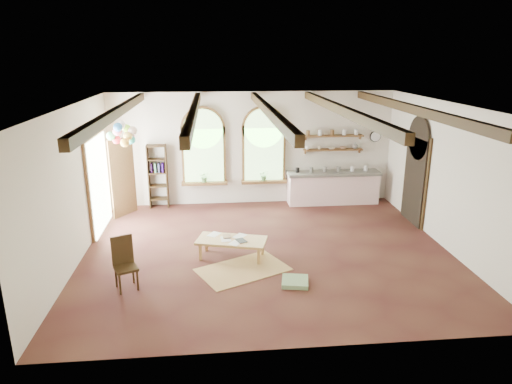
{
  "coord_description": "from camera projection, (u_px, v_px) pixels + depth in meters",
  "views": [
    {
      "loc": [
        -1.14,
        -9.23,
        4.22
      ],
      "look_at": [
        -0.19,
        0.6,
        1.2
      ],
      "focal_mm": 32.0,
      "sensor_mm": 36.0,
      "label": 1
    }
  ],
  "objects": [
    {
      "name": "floor_mat",
      "position": [
        243.0,
        269.0,
        9.24
      ],
      "size": [
        2.04,
        1.73,
        0.02
      ],
      "primitive_type": "cube",
      "rotation": [
        0.0,
        0.0,
        0.46
      ],
      "color": "tan",
      "rests_on": "floor"
    },
    {
      "name": "water_jug_b",
      "position": [
        366.0,
        194.0,
        13.4
      ],
      "size": [
        0.27,
        0.27,
        0.52
      ],
      "color": "#5684B9",
      "rests_on": "floor"
    },
    {
      "name": "right_doorway",
      "position": [
        415.0,
        181.0,
        11.59
      ],
      "size": [
        0.1,
        1.3,
        2.4
      ],
      "primitive_type": "cube",
      "color": "black",
      "rests_on": "floor"
    },
    {
      "name": "kitchen_counter",
      "position": [
        333.0,
        187.0,
        13.24
      ],
      "size": [
        2.68,
        0.62,
        0.94
      ],
      "color": "#FFD8DA",
      "rests_on": "floor"
    },
    {
      "name": "potted_plant_right",
      "position": [
        264.0,
        175.0,
        13.06
      ],
      "size": [
        0.27,
        0.23,
        0.3
      ],
      "primitive_type": "imported",
      "color": "#598C4C",
      "rests_on": "window_right"
    },
    {
      "name": "tablet",
      "position": [
        241.0,
        241.0,
        9.61
      ],
      "size": [
        0.26,
        0.31,
        0.01
      ],
      "primitive_type": "cube",
      "rotation": [
        0.0,
        0.0,
        0.37
      ],
      "color": "black",
      "rests_on": "coffee_table"
    },
    {
      "name": "left_doorway",
      "position": [
        99.0,
        184.0,
        11.14
      ],
      "size": [
        0.1,
        1.9,
        2.5
      ],
      "primitive_type": "cube",
      "color": "brown",
      "rests_on": "floor"
    },
    {
      "name": "shelf_vase",
      "position": [
        355.0,
        145.0,
        13.12
      ],
      "size": [
        0.18,
        0.18,
        0.19
      ],
      "primitive_type": "imported",
      "color": "slate",
      "rests_on": "wall_shelf_lower"
    },
    {
      "name": "side_chair",
      "position": [
        126.0,
        274.0,
        8.45
      ],
      "size": [
        0.52,
        0.52,
        1.0
      ],
      "color": "#31200F",
      "rests_on": "floor"
    },
    {
      "name": "window_right",
      "position": [
        264.0,
        148.0,
        12.93
      ],
      "size": [
        1.3,
        0.28,
        2.2
      ],
      "color": "brown",
      "rests_on": "floor"
    },
    {
      "name": "floor",
      "position": [
        267.0,
        251.0,
        10.12
      ],
      "size": [
        8.0,
        8.0,
        0.0
      ],
      "primitive_type": "plane",
      "color": "#522E21",
      "rests_on": "ground"
    },
    {
      "name": "shelf_bowl_a",
      "position": [
        331.0,
        148.0,
        13.08
      ],
      "size": [
        0.22,
        0.22,
        0.05
      ],
      "primitive_type": "imported",
      "color": "beige",
      "rests_on": "wall_shelf_lower"
    },
    {
      "name": "coffee_table",
      "position": [
        232.0,
        241.0,
        9.71
      ],
      "size": [
        1.59,
        1.03,
        0.42
      ],
      "color": "tan",
      "rests_on": "floor"
    },
    {
      "name": "balloon_cluster",
      "position": [
        123.0,
        134.0,
        11.06
      ],
      "size": [
        0.75,
        0.82,
        1.14
      ],
      "color": "silver",
      "rests_on": "floor"
    },
    {
      "name": "potted_plant_left",
      "position": [
        204.0,
        177.0,
        12.91
      ],
      "size": [
        0.27,
        0.23,
        0.3
      ],
      "primitive_type": "imported",
      "color": "#598C4C",
      "rests_on": "window_left"
    },
    {
      "name": "shelf_cup_a",
      "position": [
        307.0,
        148.0,
        13.01
      ],
      "size": [
        0.12,
        0.1,
        0.1
      ],
      "primitive_type": "imported",
      "color": "white",
      "rests_on": "wall_shelf_lower"
    },
    {
      "name": "bookshelf",
      "position": [
        158.0,
        176.0,
        12.77
      ],
      "size": [
        0.53,
        0.32,
        1.8
      ],
      "color": "#31200F",
      "rests_on": "floor"
    },
    {
      "name": "window_left",
      "position": [
        204.0,
        149.0,
        12.78
      ],
      "size": [
        1.3,
        0.28,
        2.2
      ],
      "color": "brown",
      "rests_on": "floor"
    },
    {
      "name": "wall_shelf_upper",
      "position": [
        334.0,
        136.0,
        12.98
      ],
      "size": [
        1.7,
        0.24,
        0.04
      ],
      "primitive_type": "cube",
      "color": "brown",
      "rests_on": "wall_back"
    },
    {
      "name": "wall_shelf_lower",
      "position": [
        333.0,
        150.0,
        13.1
      ],
      "size": [
        1.7,
        0.24,
        0.04
      ],
      "primitive_type": "cube",
      "color": "brown",
      "rests_on": "wall_back"
    },
    {
      "name": "table_book",
      "position": [
        223.0,
        236.0,
        9.82
      ],
      "size": [
        0.17,
        0.24,
        0.02
      ],
      "primitive_type": "imported",
      "rotation": [
        0.0,
        0.0,
        0.02
      ],
      "color": "olive",
      "rests_on": "coffee_table"
    },
    {
      "name": "water_jug_a",
      "position": [
        364.0,
        195.0,
        13.38
      ],
      "size": [
        0.27,
        0.27,
        0.52
      ],
      "color": "#5684B9",
      "rests_on": "floor"
    },
    {
      "name": "floor_cushion",
      "position": [
        295.0,
        282.0,
        8.68
      ],
      "size": [
        0.58,
        0.58,
        0.09
      ],
      "primitive_type": "cube",
      "rotation": [
        0.0,
        0.0,
        -0.19
      ],
      "color": "gray",
      "rests_on": "floor"
    },
    {
      "name": "shelf_bowl_b",
      "position": [
        343.0,
        148.0,
        13.11
      ],
      "size": [
        0.2,
        0.2,
        0.06
      ],
      "primitive_type": "imported",
      "color": "#8C664C",
      "rests_on": "wall_shelf_lower"
    },
    {
      "name": "ceiling_beams",
      "position": [
        268.0,
        110.0,
        9.21
      ],
      "size": [
        6.2,
        6.8,
        0.18
      ],
      "primitive_type": null,
      "color": "#31200F",
      "rests_on": "ceiling"
    },
    {
      "name": "shelf_cup_b",
      "position": [
        319.0,
        148.0,
        13.04
      ],
      "size": [
        0.1,
        0.1,
        0.09
      ],
      "primitive_type": "imported",
      "color": "beige",
      "rests_on": "wall_shelf_lower"
    },
    {
      "name": "wall_clock",
      "position": [
        375.0,
        136.0,
        13.17
      ],
      "size": [
        0.32,
        0.04,
        0.32
      ],
      "primitive_type": "cylinder",
      "rotation": [
        1.57,
        0.0,
        0.0
      ],
      "color": "black",
      "rests_on": "wall_back"
    }
  ]
}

